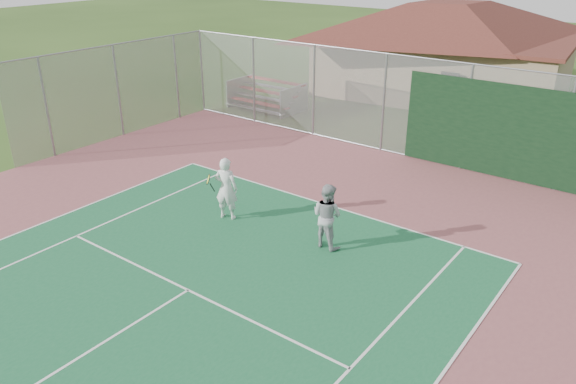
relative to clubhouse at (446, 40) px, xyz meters
The scene contains 6 objects.
back_fence 10.53m from the clubhouse, 62.95° to the right, with size 20.08×0.11×3.53m.
side_fence_left 15.67m from the clubhouse, 117.98° to the right, with size 0.08×9.00×3.50m.
clubhouse is the anchor object (origin of this frame).
bleachers 9.31m from the clubhouse, 125.35° to the right, with size 3.33×2.04×1.22m.
player_white_front 16.90m from the clubhouse, 86.78° to the right, with size 0.93×0.80×1.75m.
player_grey_back 17.02m from the clubhouse, 76.39° to the right, with size 0.85×0.69×1.66m.
Camera 1 is at (7.94, -0.53, 6.95)m, focal length 35.00 mm.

